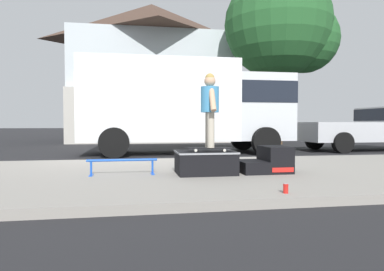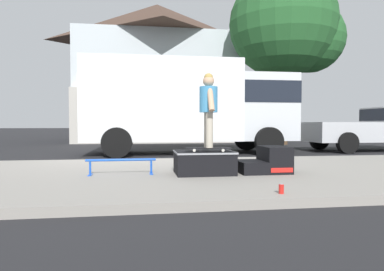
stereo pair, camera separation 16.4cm
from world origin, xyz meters
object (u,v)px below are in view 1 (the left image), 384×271
at_px(skateboard, 210,148).
at_px(pickup_truck_silver, 380,127).
at_px(skater_kid, 210,104).
at_px(soda_can, 286,188).
at_px(grind_rail, 122,163).
at_px(kicker_ramp, 268,161).
at_px(skate_box, 205,162).
at_px(box_truck, 187,103).
at_px(street_tree_main, 283,28).

bearing_deg(skateboard, pickup_truck_silver, 35.83).
distance_m(skater_kid, soda_can, 2.24).
distance_m(skateboard, soda_can, 1.95).
bearing_deg(grind_rail, skateboard, -6.50).
bearing_deg(pickup_truck_silver, kicker_ramp, -140.18).
height_order(skate_box, box_truck, box_truck).
relative_size(skateboard, soda_can, 6.36).
relative_size(skater_kid, pickup_truck_silver, 0.23).
relative_size(skater_kid, street_tree_main, 0.16).
distance_m(skate_box, soda_can, 1.97).
bearing_deg(kicker_ramp, grind_rail, 177.10).
relative_size(skate_box, box_truck, 0.15).
bearing_deg(grind_rail, kicker_ramp, -2.90).
bearing_deg(kicker_ramp, street_tree_main, 64.18).
distance_m(skateboard, box_truck, 5.71).
bearing_deg(skateboard, kicker_ramp, 2.13).
distance_m(box_truck, street_tree_main, 7.96).
bearing_deg(street_tree_main, pickup_truck_silver, -65.61).
xyz_separation_m(skate_box, pickup_truck_silver, (7.89, 5.60, 0.56)).
bearing_deg(soda_can, skateboard, 107.94).
xyz_separation_m(kicker_ramp, soda_can, (-0.51, -1.85, -0.13)).
height_order(kicker_ramp, box_truck, box_truck).
bearing_deg(kicker_ramp, pickup_truck_silver, 39.82).
xyz_separation_m(soda_can, pickup_truck_silver, (7.23, 7.46, 0.71)).
distance_m(skate_box, grind_rail, 1.46).
relative_size(grind_rail, soda_can, 9.60).
distance_m(grind_rail, pickup_truck_silver, 10.84).
height_order(grind_rail, skater_kid, skater_kid).
height_order(skateboard, soda_can, skateboard).
xyz_separation_m(grind_rail, street_tree_main, (7.40, 9.75, 5.30)).
height_order(skateboard, box_truck, box_truck).
xyz_separation_m(skate_box, street_tree_main, (5.95, 9.88, 5.29)).
bearing_deg(skater_kid, pickup_truck_silver, 35.83).
relative_size(skate_box, skateboard, 1.30).
height_order(skate_box, street_tree_main, street_tree_main).
bearing_deg(box_truck, kicker_ramp, -83.74).
xyz_separation_m(grind_rail, soda_can, (2.11, -1.99, -0.14)).
distance_m(kicker_ramp, soda_can, 1.93).
height_order(skater_kid, soda_can, skater_kid).
bearing_deg(box_truck, skate_box, -95.75).
height_order(soda_can, pickup_truck_silver, pickup_truck_silver).
relative_size(skate_box, grind_rail, 0.86).
xyz_separation_m(skater_kid, street_tree_main, (5.88, 9.93, 4.27)).
xyz_separation_m(skate_box, box_truck, (0.56, 5.54, 1.37)).
height_order(skate_box, pickup_truck_silver, pickup_truck_silver).
height_order(skater_kid, pickup_truck_silver, skater_kid).
distance_m(kicker_ramp, grind_rail, 2.62).
bearing_deg(box_truck, pickup_truck_silver, 0.51).
bearing_deg(skater_kid, kicker_ramp, 2.13).
bearing_deg(soda_can, skate_box, 109.49).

